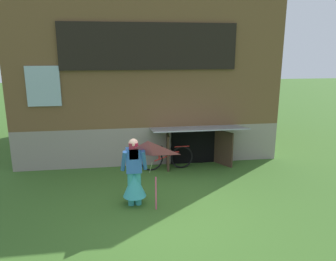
# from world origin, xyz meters

# --- Properties ---
(ground_plane) EXTENTS (60.00, 60.00, 0.00)m
(ground_plane) POSITION_xyz_m (0.00, 0.00, 0.00)
(ground_plane) COLOR #386023
(log_house) EXTENTS (7.98, 6.31, 5.41)m
(log_house) POSITION_xyz_m (0.00, 5.59, 2.71)
(log_house) COLOR gray
(log_house) RESTS_ON ground_plane
(person) EXTENTS (0.61, 0.52, 1.55)m
(person) POSITION_xyz_m (-0.62, 0.44, 0.65)
(person) COLOR teal
(person) RESTS_ON ground_plane
(kite) EXTENTS (1.03, 1.06, 1.52)m
(kite) POSITION_xyz_m (-0.35, -0.11, 1.24)
(kite) COLOR #E54C7F
(kite) RESTS_ON ground_plane
(bicycle_red) EXTENTS (1.58, 0.17, 0.72)m
(bicycle_red) POSITION_xyz_m (0.42, 2.56, 0.35)
(bicycle_red) COLOR black
(bicycle_red) RESTS_ON ground_plane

